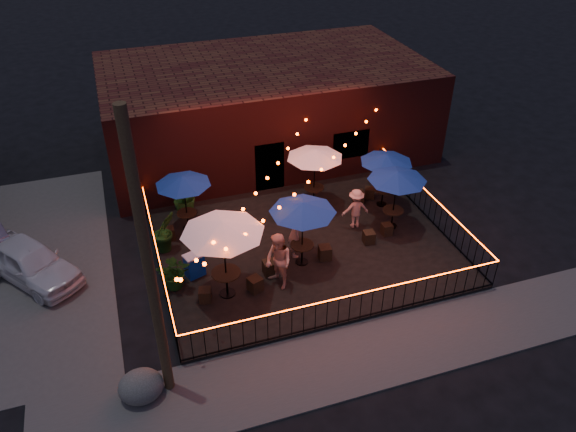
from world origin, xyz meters
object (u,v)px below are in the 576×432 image
utility_pole (149,270)px  cafe_table_2 (303,208)px  cafe_table_4 (397,177)px  cafe_table_5 (386,159)px  cafe_table_3 (315,154)px  boulder (141,386)px  cafe_table_0 (222,228)px  cooler (194,265)px  cafe_table_1 (183,181)px

utility_pole → cafe_table_2: 6.45m
cafe_table_4 → cafe_table_5: bearing=77.5°
cafe_table_2 → cafe_table_4: bearing=13.9°
cafe_table_3 → cafe_table_5: (2.50, -0.92, -0.16)m
cafe_table_5 → boulder: cafe_table_5 is taller
cafe_table_0 → cafe_table_5: (6.93, 3.16, -0.53)m
cafe_table_3 → cooler: bearing=-151.3°
cafe_table_4 → boulder: size_ratio=2.66×
cooler → cafe_table_2: bearing=-26.4°
cafe_table_5 → cooler: cafe_table_5 is taller
cafe_table_3 → cafe_table_4: bearing=-47.5°
cafe_table_1 → cooler: cafe_table_1 is taller
utility_pole → cafe_table_5: (9.20, 6.10, -1.85)m
cafe_table_2 → cafe_table_0: bearing=-164.8°
cafe_table_2 → boulder: cafe_table_2 is taller
cooler → boulder: bearing=-135.9°
cafe_table_4 → cooler: size_ratio=3.30×
utility_pole → cafe_table_0: bearing=52.4°
cafe_table_2 → cafe_table_1: bearing=135.7°
cafe_table_2 → cafe_table_3: 3.73m
cooler → boulder: cooler is taller
cafe_table_5 → cafe_table_4: bearing=-102.5°
utility_pole → cafe_table_5: bearing=33.6°
cafe_table_0 → cafe_table_2: bearing=15.2°
cafe_table_0 → boulder: (-2.98, -3.03, -2.28)m
cafe_table_0 → cafe_table_3: (4.43, 4.08, -0.37)m
cafe_table_1 → cafe_table_4: bearing=-17.5°
cafe_table_0 → boulder: 4.82m
utility_pole → cafe_table_2: size_ratio=2.78×
cafe_table_3 → boulder: bearing=-136.2°
utility_pole → cafe_table_3: utility_pole is taller
cafe_table_1 → cafe_table_2: bearing=-44.3°
cooler → boulder: 4.79m
cafe_table_1 → cafe_table_3: cafe_table_3 is taller
boulder → cafe_table_5: bearing=32.0°
cafe_table_3 → cooler: cafe_table_3 is taller
cafe_table_3 → boulder: (-7.41, -7.11, -1.91)m
cooler → cafe_table_0: bearing=-76.1°
cafe_table_5 → cooler: bearing=-165.9°
utility_pole → cooler: (1.48, 4.17, -3.43)m
utility_pole → boulder: size_ratio=7.82×
cafe_table_3 → cooler: (-5.21, -2.85, -1.74)m
cafe_table_1 → boulder: size_ratio=2.51×
utility_pole → cafe_table_1: utility_pole is taller
cooler → cafe_table_1: bearing=66.1°
cafe_table_3 → cafe_table_4: (2.18, -2.38, -0.05)m
cafe_table_3 → cafe_table_0: bearing=-137.3°
cafe_table_1 → boulder: 7.61m
cafe_table_2 → boulder: bearing=-146.6°
boulder → cooler: bearing=62.7°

